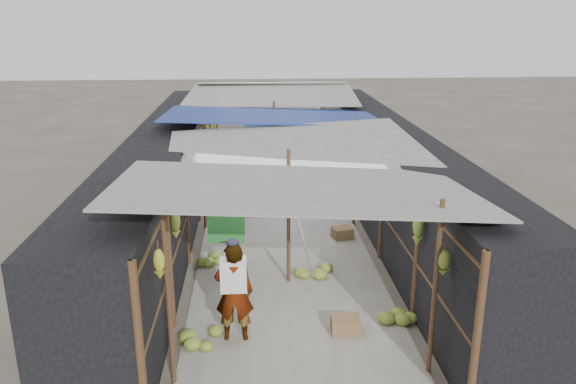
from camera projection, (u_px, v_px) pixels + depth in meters
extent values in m
plane|color=#6B6356|center=(303.00, 377.00, 7.92)|extent=(80.00, 80.00, 0.00)
cube|color=#9E998E|center=(279.00, 219.00, 14.11)|extent=(3.60, 16.00, 0.02)
cube|color=black|center=(168.00, 177.00, 13.59)|extent=(1.40, 15.00, 2.30)
cube|color=black|center=(387.00, 173.00, 13.94)|extent=(1.40, 15.00, 2.30)
cube|color=#91714A|center=(345.00, 325.00, 8.98)|extent=(0.47, 0.39, 0.27)
cube|color=#91714A|center=(342.00, 233.00, 12.82)|extent=(0.51, 0.44, 0.27)
cube|color=#91714A|center=(256.00, 162.00, 19.17)|extent=(0.42, 0.35, 0.26)
cylinder|color=black|center=(315.00, 176.00, 17.65)|extent=(0.56, 0.56, 0.17)
imported|color=white|center=(234.00, 292.00, 8.61)|extent=(0.61, 0.41, 1.63)
imported|color=#1D4394|center=(264.00, 176.00, 15.24)|extent=(0.73, 0.58, 1.47)
imported|color=#47423D|center=(327.00, 165.00, 17.66)|extent=(0.40, 0.58, 0.82)
cylinder|color=brown|center=(168.00, 298.00, 7.41)|extent=(0.07, 0.07, 2.60)
cylinder|color=brown|center=(435.00, 290.00, 7.65)|extent=(0.07, 0.07, 2.60)
cylinder|color=brown|center=(289.00, 218.00, 10.39)|extent=(0.07, 0.07, 2.60)
cylinder|color=brown|center=(203.00, 176.00, 13.13)|extent=(0.07, 0.07, 2.60)
cylinder|color=brown|center=(355.00, 173.00, 13.36)|extent=(0.07, 0.07, 2.60)
cylinder|color=brown|center=(274.00, 147.00, 16.10)|extent=(0.07, 0.07, 2.60)
cylinder|color=brown|center=(217.00, 128.00, 18.84)|extent=(0.07, 0.07, 2.60)
cylinder|color=brown|center=(323.00, 126.00, 19.07)|extent=(0.07, 0.07, 2.60)
cube|color=gray|center=(298.00, 187.00, 8.12)|extent=(5.21, 3.19, 0.52)
cube|color=gray|center=(294.00, 148.00, 11.23)|extent=(5.23, 3.73, 0.50)
cube|color=navy|center=(273.00, 116.00, 14.32)|extent=(5.40, 3.60, 0.41)
cube|color=gray|center=(271.00, 95.00, 17.44)|extent=(5.37, 3.66, 0.27)
cube|color=gray|center=(272.00, 83.00, 19.70)|extent=(5.00, 1.99, 0.24)
cylinder|color=brown|center=(195.00, 140.00, 13.37)|extent=(0.06, 15.00, 0.06)
cylinder|color=brown|center=(361.00, 138.00, 13.63)|extent=(0.06, 15.00, 0.06)
cylinder|color=gray|center=(279.00, 139.00, 13.50)|extent=(0.02, 15.00, 0.02)
cube|color=#164291|center=(258.00, 150.00, 13.68)|extent=(0.70, 0.03, 0.60)
cube|color=#1F548F|center=(255.00, 120.00, 17.73)|extent=(0.65, 0.03, 0.60)
cube|color=#B71C31|center=(334.00, 170.00, 11.91)|extent=(0.50, 0.03, 0.60)
cube|color=#216529|center=(226.00, 223.00, 9.01)|extent=(0.60, 0.03, 0.70)
cube|color=#17299A|center=(299.00, 169.00, 12.09)|extent=(0.55, 0.03, 0.65)
ellipsoid|color=gold|center=(159.00, 264.00, 7.22)|extent=(0.15, 0.13, 0.43)
ellipsoid|color=olive|center=(175.00, 224.00, 8.79)|extent=(0.17, 0.14, 0.49)
ellipsoid|color=olive|center=(183.00, 204.00, 9.87)|extent=(0.17, 0.15, 0.49)
ellipsoid|color=olive|center=(190.00, 182.00, 10.98)|extent=(0.18, 0.15, 0.53)
ellipsoid|color=olive|center=(199.00, 155.00, 13.06)|extent=(0.19, 0.16, 0.36)
ellipsoid|color=gold|center=(203.00, 154.00, 14.20)|extent=(0.15, 0.13, 0.46)
ellipsoid|color=olive|center=(207.00, 134.00, 15.56)|extent=(0.15, 0.12, 0.54)
ellipsoid|color=olive|center=(211.00, 126.00, 17.17)|extent=(0.14, 0.12, 0.59)
ellipsoid|color=olive|center=(214.00, 123.00, 18.62)|extent=(0.16, 0.13, 0.56)
ellipsoid|color=gold|center=(216.00, 109.00, 19.75)|extent=(0.17, 0.14, 0.37)
ellipsoid|color=olive|center=(444.00, 263.00, 7.51)|extent=(0.17, 0.15, 0.38)
ellipsoid|color=olive|center=(418.00, 229.00, 8.64)|extent=(0.17, 0.15, 0.57)
ellipsoid|color=olive|center=(390.00, 191.00, 10.35)|extent=(0.15, 0.13, 0.37)
ellipsoid|color=olive|center=(374.00, 182.00, 11.65)|extent=(0.19, 0.16, 0.58)
ellipsoid|color=gold|center=(358.00, 151.00, 13.32)|extent=(0.14, 0.12, 0.36)
ellipsoid|color=olive|center=(351.00, 147.00, 14.31)|extent=(0.19, 0.16, 0.42)
ellipsoid|color=olive|center=(342.00, 135.00, 15.63)|extent=(0.19, 0.16, 0.45)
ellipsoid|color=olive|center=(335.00, 126.00, 17.03)|extent=(0.20, 0.17, 0.39)
ellipsoid|color=gold|center=(326.00, 118.00, 18.94)|extent=(0.16, 0.13, 0.42)
ellipsoid|color=gold|center=(320.00, 110.00, 20.39)|extent=(0.15, 0.13, 0.38)
ellipsoid|color=olive|center=(254.00, 206.00, 14.55)|extent=(0.65, 0.55, 0.33)
ellipsoid|color=olive|center=(310.00, 264.00, 11.13)|extent=(0.72, 0.61, 0.36)
ellipsoid|color=olive|center=(225.00, 194.00, 15.72)|extent=(0.49, 0.41, 0.24)
ellipsoid|color=olive|center=(214.00, 258.00, 11.48)|extent=(0.55, 0.46, 0.27)
ellipsoid|color=olive|center=(219.00, 173.00, 17.75)|extent=(0.57, 0.48, 0.28)
ellipsoid|color=olive|center=(397.00, 315.00, 9.35)|extent=(0.45, 0.38, 0.22)
ellipsoid|color=olive|center=(324.00, 176.00, 17.44)|extent=(0.54, 0.46, 0.27)
ellipsoid|color=olive|center=(200.00, 338.00, 8.63)|extent=(0.52, 0.44, 0.26)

